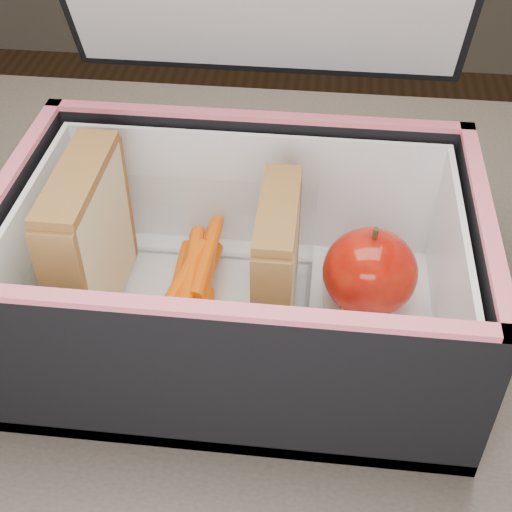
{
  "coord_description": "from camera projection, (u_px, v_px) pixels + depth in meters",
  "views": [
    {
      "loc": [
        0.07,
        -0.32,
        1.13
      ],
      "look_at": [
        0.03,
        0.04,
        0.81
      ],
      "focal_mm": 50.0,
      "sensor_mm": 36.0,
      "label": 1
    }
  ],
  "objects": [
    {
      "name": "sandwich_left",
      "position": [
        89.0,
        241.0,
        0.48
      ],
      "size": [
        0.03,
        0.1,
        0.11
      ],
      "color": "beige",
      "rests_on": "plastic_tub"
    },
    {
      "name": "lunch_bag",
      "position": [
        240.0,
        256.0,
        0.48
      ],
      "size": [
        0.31,
        0.29,
        0.3
      ],
      "color": "black",
      "rests_on": "kitchen_table"
    },
    {
      "name": "kitchen_table",
      "position": [
        214.0,
        437.0,
        0.56
      ],
      "size": [
        1.2,
        0.8,
        0.75
      ],
      "color": "#645A4D",
      "rests_on": "ground"
    },
    {
      "name": "carrot_sticks",
      "position": [
        195.0,
        285.0,
        0.51
      ],
      "size": [
        0.04,
        0.14,
        0.03
      ],
      "color": "#DE3E09",
      "rests_on": "plastic_tub"
    },
    {
      "name": "paper_napkin",
      "position": [
        373.0,
        309.0,
        0.51
      ],
      "size": [
        0.07,
        0.08,
        0.01
      ],
      "primitive_type": "cube",
      "rotation": [
        0.0,
        0.0,
        0.05
      ],
      "color": "white",
      "rests_on": "lunch_bag"
    },
    {
      "name": "sandwich_right",
      "position": [
        277.0,
        263.0,
        0.48
      ],
      "size": [
        0.02,
        0.09,
        0.1
      ],
      "color": "beige",
      "rests_on": "plastic_tub"
    },
    {
      "name": "red_apple",
      "position": [
        370.0,
        272.0,
        0.49
      ],
      "size": [
        0.08,
        0.08,
        0.07
      ],
      "rotation": [
        0.0,
        0.0,
        0.21
      ],
      "color": "#810001",
      "rests_on": "paper_napkin"
    },
    {
      "name": "plastic_tub",
      "position": [
        185.0,
        274.0,
        0.49
      ],
      "size": [
        0.17,
        0.12,
        0.07
      ],
      "primitive_type": null,
      "color": "white",
      "rests_on": "lunch_bag"
    }
  ]
}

